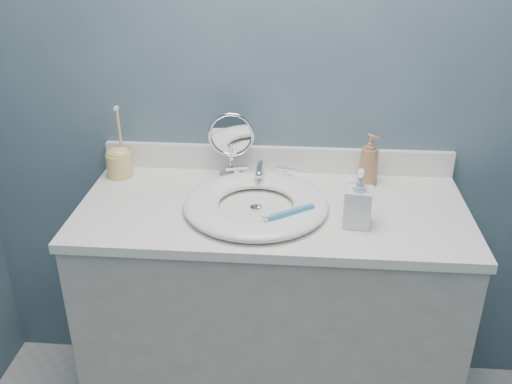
# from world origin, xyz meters

# --- Properties ---
(back_wall) EXTENTS (2.20, 0.02, 2.40)m
(back_wall) POSITION_xyz_m (0.00, 1.25, 1.20)
(back_wall) COLOR #455868
(back_wall) RESTS_ON ground
(vanity_cabinet) EXTENTS (1.20, 0.55, 0.85)m
(vanity_cabinet) POSITION_xyz_m (0.00, 0.97, 0.42)
(vanity_cabinet) COLOR beige
(vanity_cabinet) RESTS_ON ground
(countertop) EXTENTS (1.22, 0.57, 0.03)m
(countertop) POSITION_xyz_m (0.00, 0.97, 0.86)
(countertop) COLOR white
(countertop) RESTS_ON vanity_cabinet
(backsplash) EXTENTS (1.22, 0.02, 0.09)m
(backsplash) POSITION_xyz_m (0.00, 1.24, 0.93)
(backsplash) COLOR white
(backsplash) RESTS_ON countertop
(basin) EXTENTS (0.45, 0.45, 0.04)m
(basin) POSITION_xyz_m (-0.05, 0.94, 0.90)
(basin) COLOR white
(basin) RESTS_ON countertop
(drain) EXTENTS (0.04, 0.04, 0.01)m
(drain) POSITION_xyz_m (-0.05, 0.94, 0.88)
(drain) COLOR silver
(drain) RESTS_ON countertop
(faucet) EXTENTS (0.25, 0.13, 0.07)m
(faucet) POSITION_xyz_m (-0.05, 1.14, 0.91)
(faucet) COLOR silver
(faucet) RESTS_ON countertop
(makeup_mirror) EXTENTS (0.16, 0.09, 0.23)m
(makeup_mirror) POSITION_xyz_m (-0.15, 1.18, 1.01)
(makeup_mirror) COLOR silver
(makeup_mirror) RESTS_ON countertop
(soap_bottle_amber) EXTENTS (0.10, 0.10, 0.18)m
(soap_bottle_amber) POSITION_xyz_m (0.31, 1.16, 0.97)
(soap_bottle_amber) COLOR #A6744B
(soap_bottle_amber) RESTS_ON countertop
(soap_bottle_clear) EXTENTS (0.09, 0.09, 0.17)m
(soap_bottle_clear) POSITION_xyz_m (0.25, 0.88, 0.97)
(soap_bottle_clear) COLOR silver
(soap_bottle_clear) RESTS_ON countertop
(toothbrush_holder) EXTENTS (0.09, 0.09, 0.25)m
(toothbrush_holder) POSITION_xyz_m (-0.54, 1.15, 0.94)
(toothbrush_holder) COLOR #E4C872
(toothbrush_holder) RESTS_ON countertop
(toothbrush_lying) EXTENTS (0.15, 0.11, 0.02)m
(toothbrush_lying) POSITION_xyz_m (0.06, 0.85, 0.92)
(toothbrush_lying) COLOR #3B8DD2
(toothbrush_lying) RESTS_ON basin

